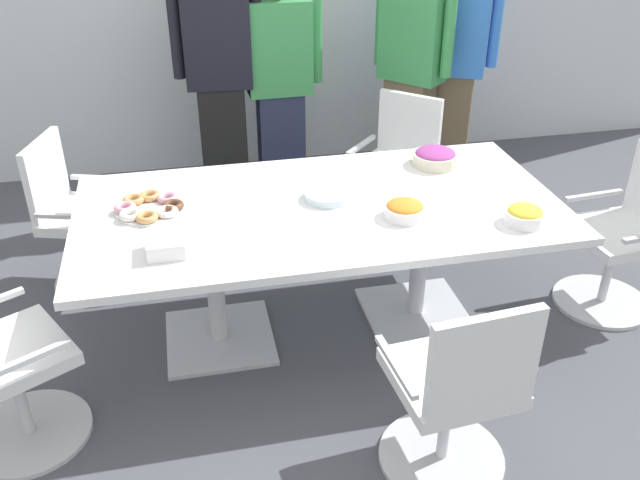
% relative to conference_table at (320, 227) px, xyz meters
% --- Properties ---
extents(ground_plane, '(10.00, 10.00, 0.01)m').
position_rel_conference_table_xyz_m(ground_plane, '(0.00, 0.00, -0.63)').
color(ground_plane, '#4C4F56').
extents(conference_table, '(2.40, 1.20, 0.75)m').
position_rel_conference_table_xyz_m(conference_table, '(0.00, 0.00, 0.00)').
color(conference_table, white).
rests_on(conference_table, ground).
extents(office_chair_1, '(0.58, 0.58, 0.91)m').
position_rel_conference_table_xyz_m(office_chair_1, '(0.32, -1.08, -0.22)').
color(office_chair_1, silver).
rests_on(office_chair_1, ground).
extents(office_chair_2, '(0.58, 0.58, 0.91)m').
position_rel_conference_table_xyz_m(office_chair_2, '(1.69, -0.13, -0.22)').
color(office_chair_2, silver).
rests_on(office_chair_2, ground).
extents(office_chair_3, '(0.76, 0.76, 0.91)m').
position_rel_conference_table_xyz_m(office_chair_3, '(0.74, 0.99, -0.22)').
color(office_chair_3, silver).
rests_on(office_chair_3, ground).
extents(office_chair_4, '(0.67, 0.67, 0.91)m').
position_rel_conference_table_xyz_m(office_chair_4, '(-1.26, 0.73, -0.22)').
color(office_chair_4, silver).
rests_on(office_chair_4, ground).
extents(person_standing_0, '(0.61, 0.25, 1.83)m').
position_rel_conference_table_xyz_m(person_standing_0, '(-0.34, 1.65, 0.34)').
color(person_standing_0, black).
rests_on(person_standing_0, ground).
extents(person_standing_1, '(0.61, 0.23, 1.67)m').
position_rel_conference_table_xyz_m(person_standing_1, '(0.07, 1.66, 0.24)').
color(person_standing_1, '#232842').
rests_on(person_standing_1, ground).
extents(person_standing_2, '(0.46, 0.51, 1.81)m').
position_rel_conference_table_xyz_m(person_standing_2, '(1.00, 1.56, 0.32)').
color(person_standing_2, brown).
rests_on(person_standing_2, ground).
extents(person_standing_3, '(0.58, 0.40, 1.83)m').
position_rel_conference_table_xyz_m(person_standing_3, '(1.33, 1.60, 0.34)').
color(person_standing_3, brown).
rests_on(person_standing_3, ground).
extents(snack_bowl_candy_mix, '(0.25, 0.25, 0.10)m').
position_rel_conference_table_xyz_m(snack_bowl_candy_mix, '(0.73, 0.35, 0.17)').
color(snack_bowl_candy_mix, beige).
rests_on(snack_bowl_candy_mix, conference_table).
extents(snack_bowl_chips_orange, '(0.20, 0.20, 0.09)m').
position_rel_conference_table_xyz_m(snack_bowl_chips_orange, '(0.37, -0.21, 0.17)').
color(snack_bowl_chips_orange, white).
rests_on(snack_bowl_chips_orange, conference_table).
extents(snack_bowl_chips_yellow, '(0.19, 0.19, 0.09)m').
position_rel_conference_table_xyz_m(snack_bowl_chips_yellow, '(0.90, -0.39, 0.17)').
color(snack_bowl_chips_yellow, white).
rests_on(snack_bowl_chips_yellow, conference_table).
extents(donut_platter, '(0.34, 0.34, 0.04)m').
position_rel_conference_table_xyz_m(donut_platter, '(-0.83, 0.11, 0.15)').
color(donut_platter, white).
rests_on(donut_platter, conference_table).
extents(plate_stack, '(0.24, 0.24, 0.04)m').
position_rel_conference_table_xyz_m(plate_stack, '(0.05, 0.06, 0.15)').
color(plate_stack, white).
rests_on(plate_stack, conference_table).
extents(napkin_pile, '(0.17, 0.17, 0.08)m').
position_rel_conference_table_xyz_m(napkin_pile, '(-0.75, -0.31, 0.16)').
color(napkin_pile, white).
rests_on(napkin_pile, conference_table).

